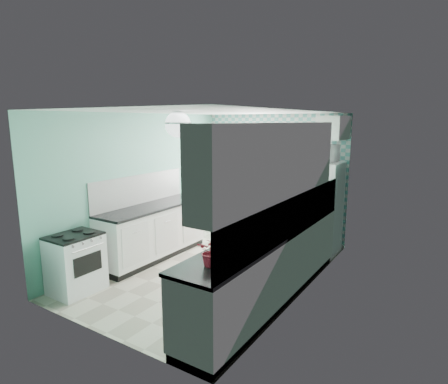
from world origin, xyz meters
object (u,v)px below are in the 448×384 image
Objects in this scene: stove at (76,262)px; potted_plant at (212,251)px; ceiling_light at (178,124)px; microwave at (321,153)px; fruit_bowl at (229,253)px; fridge at (319,208)px; sink at (303,214)px.

stove is 2.65× the size of potted_plant.
ceiling_light reaches higher than microwave.
potted_plant is (2.40, -0.13, 0.66)m from stove.
fruit_bowl is at bearing -28.16° from ceiling_light.
fridge is 3.11× the size of sink.
fridge is 3.22m from fruit_bowl.
sink is 1.35m from microwave.
potted_plant is at bearing 89.87° from microwave.
ceiling_light reaches higher than potted_plant.
fridge is at bearing 52.41° from microwave.
microwave reaches higher than potted_plant.
microwave reaches higher than fruit_bowl.
sink reaches higher than fruit_bowl.
stove is at bearing -144.72° from ceiling_light.
fridge is at bearing 66.69° from ceiling_light.
fridge is 5.41× the size of potted_plant.
microwave reaches higher than sink.
potted_plant is at bearing -39.13° from ceiling_light.
stove is (-2.31, -3.42, -0.40)m from fridge.
fruit_bowl is at bearing -90.23° from fridge.
potted_plant is at bearing -88.72° from sink.
sink is at bearing 93.68° from microwave.
stove is 3.40× the size of fruit_bowl.
sink is 2.19m from fruit_bowl.
ceiling_light is 1.92m from fruit_bowl.
ceiling_light is 0.66× the size of sink.
fruit_bowl is (2.40, 0.21, 0.54)m from stove.
potted_plant is at bearing -3.82° from stove.
stove is at bearing -133.69° from sink.
ceiling_light is 0.62× the size of microwave.
ceiling_light is at bearing 65.11° from microwave.
fridge is 4.15m from stove.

